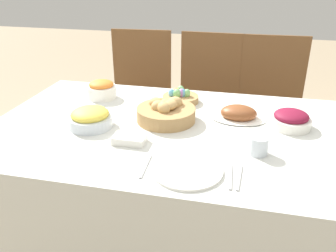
{
  "coord_description": "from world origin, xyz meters",
  "views": [
    {
      "loc": [
        0.28,
        -1.41,
        1.41
      ],
      "look_at": [
        -0.03,
        -0.08,
        0.77
      ],
      "focal_mm": 38.0,
      "sensor_mm": 36.0,
      "label": 1
    }
  ],
  "objects_px": {
    "dinner_plate": "(187,170)",
    "spoon": "(239,177)",
    "chair_far_right": "(270,109)",
    "egg_basket": "(180,97)",
    "bread_basket": "(166,112)",
    "chair_far_center": "(207,104)",
    "beet_salad_bowl": "(291,120)",
    "ham_platter": "(239,114)",
    "pineapple_bowl": "(90,118)",
    "carrot_bowl": "(102,89)",
    "fork": "(146,166)",
    "butter_dish": "(129,139)",
    "drinking_cup": "(258,145)",
    "chair_far_left": "(139,98)",
    "knife": "(230,176)"
  },
  "relations": [
    {
      "from": "dinner_plate",
      "to": "spoon",
      "type": "distance_m",
      "value": 0.18
    },
    {
      "from": "chair_far_right",
      "to": "egg_basket",
      "type": "relative_size",
      "value": 5.21
    },
    {
      "from": "bread_basket",
      "to": "dinner_plate",
      "type": "distance_m",
      "value": 0.45
    },
    {
      "from": "chair_far_center",
      "to": "beet_salad_bowl",
      "type": "relative_size",
      "value": 5.47
    },
    {
      "from": "ham_platter",
      "to": "beet_salad_bowl",
      "type": "distance_m",
      "value": 0.23
    },
    {
      "from": "dinner_plate",
      "to": "pineapple_bowl",
      "type": "bearing_deg",
      "value": 150.64
    },
    {
      "from": "carrot_bowl",
      "to": "spoon",
      "type": "xyz_separation_m",
      "value": [
        0.76,
        -0.63,
        -0.05
      ]
    },
    {
      "from": "fork",
      "to": "egg_basket",
      "type": "bearing_deg",
      "value": 87.72
    },
    {
      "from": "fork",
      "to": "butter_dish",
      "type": "relative_size",
      "value": 1.23
    },
    {
      "from": "pineapple_bowl",
      "to": "drinking_cup",
      "type": "relative_size",
      "value": 2.65
    },
    {
      "from": "egg_basket",
      "to": "ham_platter",
      "type": "relative_size",
      "value": 0.73
    },
    {
      "from": "chair_far_left",
      "to": "beet_salad_bowl",
      "type": "relative_size",
      "value": 5.47
    },
    {
      "from": "chair_far_left",
      "to": "spoon",
      "type": "bearing_deg",
      "value": -62.28
    },
    {
      "from": "ham_platter",
      "to": "dinner_plate",
      "type": "height_order",
      "value": "ham_platter"
    },
    {
      "from": "chair_far_left",
      "to": "dinner_plate",
      "type": "bearing_deg",
      "value": -69.02
    },
    {
      "from": "pineapple_bowl",
      "to": "drinking_cup",
      "type": "xyz_separation_m",
      "value": [
        0.73,
        -0.09,
        -0.01
      ]
    },
    {
      "from": "pineapple_bowl",
      "to": "bread_basket",
      "type": "bearing_deg",
      "value": 23.84
    },
    {
      "from": "butter_dish",
      "to": "spoon",
      "type": "bearing_deg",
      "value": -19.76
    },
    {
      "from": "beet_salad_bowl",
      "to": "chair_far_right",
      "type": "bearing_deg",
      "value": 92.95
    },
    {
      "from": "bread_basket",
      "to": "spoon",
      "type": "height_order",
      "value": "bread_basket"
    },
    {
      "from": "ham_platter",
      "to": "bread_basket",
      "type": "bearing_deg",
      "value": -164.14
    },
    {
      "from": "bread_basket",
      "to": "drinking_cup",
      "type": "bearing_deg",
      "value": -28.57
    },
    {
      "from": "chair_far_right",
      "to": "carrot_bowl",
      "type": "xyz_separation_m",
      "value": [
        -0.93,
        -0.58,
        0.26
      ]
    },
    {
      "from": "carrot_bowl",
      "to": "knife",
      "type": "relative_size",
      "value": 0.94
    },
    {
      "from": "fork",
      "to": "spoon",
      "type": "bearing_deg",
      "value": -2.45
    },
    {
      "from": "bread_basket",
      "to": "butter_dish",
      "type": "distance_m",
      "value": 0.27
    },
    {
      "from": "knife",
      "to": "butter_dish",
      "type": "height_order",
      "value": "butter_dish"
    },
    {
      "from": "egg_basket",
      "to": "ham_platter",
      "type": "distance_m",
      "value": 0.35
    },
    {
      "from": "carrot_bowl",
      "to": "egg_basket",
      "type": "bearing_deg",
      "value": 4.48
    },
    {
      "from": "chair_far_left",
      "to": "fork",
      "type": "distance_m",
      "value": 1.29
    },
    {
      "from": "pineapple_bowl",
      "to": "spoon",
      "type": "relative_size",
      "value": 1.22
    },
    {
      "from": "bread_basket",
      "to": "chair_far_right",
      "type": "bearing_deg",
      "value": 56.67
    },
    {
      "from": "bread_basket",
      "to": "spoon",
      "type": "bearing_deg",
      "value": -49.28
    },
    {
      "from": "dinner_plate",
      "to": "spoon",
      "type": "bearing_deg",
      "value": 0.0
    },
    {
      "from": "egg_basket",
      "to": "knife",
      "type": "relative_size",
      "value": 1.15
    },
    {
      "from": "carrot_bowl",
      "to": "chair_far_center",
      "type": "bearing_deg",
      "value": 48.48
    },
    {
      "from": "egg_basket",
      "to": "pineapple_bowl",
      "type": "bearing_deg",
      "value": -130.77
    },
    {
      "from": "carrot_bowl",
      "to": "pineapple_bowl",
      "type": "bearing_deg",
      "value": -75.43
    },
    {
      "from": "ham_platter",
      "to": "dinner_plate",
      "type": "xyz_separation_m",
      "value": [
        -0.15,
        -0.51,
        -0.02
      ]
    },
    {
      "from": "egg_basket",
      "to": "dinner_plate",
      "type": "height_order",
      "value": "egg_basket"
    },
    {
      "from": "knife",
      "to": "butter_dish",
      "type": "xyz_separation_m",
      "value": [
        -0.42,
        0.16,
        0.01
      ]
    },
    {
      "from": "beet_salad_bowl",
      "to": "fork",
      "type": "xyz_separation_m",
      "value": [
        -0.54,
        -0.47,
        -0.03
      ]
    },
    {
      "from": "egg_basket",
      "to": "ham_platter",
      "type": "bearing_deg",
      "value": -26.64
    },
    {
      "from": "dinner_plate",
      "to": "butter_dish",
      "type": "relative_size",
      "value": 1.92
    },
    {
      "from": "bread_basket",
      "to": "ham_platter",
      "type": "height_order",
      "value": "bread_basket"
    },
    {
      "from": "ham_platter",
      "to": "knife",
      "type": "distance_m",
      "value": 0.51
    },
    {
      "from": "butter_dish",
      "to": "chair_far_left",
      "type": "bearing_deg",
      "value": 105.43
    },
    {
      "from": "carrot_bowl",
      "to": "fork",
      "type": "bearing_deg",
      "value": -55.77
    },
    {
      "from": "egg_basket",
      "to": "knife",
      "type": "bearing_deg",
      "value": -65.11
    },
    {
      "from": "chair_far_left",
      "to": "spoon",
      "type": "xyz_separation_m",
      "value": [
        0.74,
        -1.2,
        0.21
      ]
    }
  ]
}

